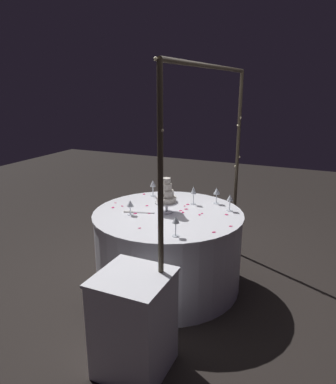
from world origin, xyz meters
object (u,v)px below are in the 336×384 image
at_px(cake_knife, 137,212).
at_px(wine_glass_0, 176,221).
at_px(wine_glass_4, 130,204).
at_px(main_table, 168,249).
at_px(wine_glass_5, 194,191).
at_px(decorative_arch, 210,153).
at_px(wine_glass_1, 217,192).
at_px(tiered_cake, 167,196).
at_px(wine_glass_3, 230,198).
at_px(wine_glass_2, 153,184).
at_px(side_table, 134,323).

bearing_deg(cake_knife, wine_glass_0, 56.94).
bearing_deg(wine_glass_4, cake_knife, 160.72).
height_order(wine_glass_4, cake_knife, wine_glass_4).
bearing_deg(main_table, cake_knife, -64.96).
bearing_deg(main_table, wine_glass_5, 158.83).
relative_size(decorative_arch, wine_glass_1, 12.46).
bearing_deg(tiered_cake, wine_glass_1, 143.36).
bearing_deg(wine_glass_3, main_table, -60.41).
xyz_separation_m(wine_glass_3, wine_glass_5, (-0.04, -0.38, 0.02)).
xyz_separation_m(wine_glass_2, cake_knife, (0.53, 0.10, -0.13)).
relative_size(tiered_cake, wine_glass_0, 2.02).
bearing_deg(wine_glass_0, wine_glass_4, -115.96).
distance_m(side_table, wine_glass_4, 1.17).
xyz_separation_m(tiered_cake, wine_glass_5, (-0.34, 0.14, -0.03)).
bearing_deg(wine_glass_3, wine_glass_0, -16.47).
xyz_separation_m(main_table, side_table, (1.11, 0.25, -0.02)).
bearing_deg(cake_knife, wine_glass_1, 133.86).
xyz_separation_m(tiered_cake, cake_knife, (0.11, -0.25, -0.16)).
bearing_deg(wine_glass_0, wine_glass_3, 163.53).
xyz_separation_m(wine_glass_2, wine_glass_5, (0.08, 0.49, 0.00)).
distance_m(wine_glass_4, wine_glass_5, 0.68).
relative_size(wine_glass_3, wine_glass_4, 1.14).
bearing_deg(wine_glass_2, wine_glass_4, 6.95).
bearing_deg(cake_knife, wine_glass_2, -169.25).
distance_m(decorative_arch, wine_glass_3, 0.57).
relative_size(main_table, wine_glass_1, 8.55).
relative_size(decorative_arch, wine_glass_0, 12.42).
distance_m(wine_glass_1, wine_glass_2, 0.70).
distance_m(decorative_arch, wine_glass_5, 0.63).
height_order(tiered_cake, wine_glass_4, tiered_cake).
xyz_separation_m(wine_glass_2, wine_glass_3, (0.12, 0.88, -0.01)).
height_order(wine_glass_2, wine_glass_3, wine_glass_2).
bearing_deg(wine_glass_3, side_table, -10.53).
xyz_separation_m(side_table, wine_glass_2, (-1.52, -0.62, 0.53)).
height_order(side_table, wine_glass_5, wine_glass_5).
bearing_deg(tiered_cake, side_table, 13.37).
relative_size(wine_glass_1, cake_knife, 0.58).
xyz_separation_m(main_table, tiered_cake, (0.01, -0.01, 0.55)).
bearing_deg(main_table, wine_glass_2, -138.38).
relative_size(decorative_arch, wine_glass_3, 12.80).
bearing_deg(wine_glass_0, wine_glass_2, -143.90).
bearing_deg(tiered_cake, wine_glass_5, 157.99).
bearing_deg(wine_glass_3, wine_glass_1, -131.53).
distance_m(wine_glass_2, wine_glass_4, 0.62).
height_order(tiered_cake, wine_glass_1, tiered_cake).
bearing_deg(wine_glass_4, wine_glass_0, 64.04).
xyz_separation_m(wine_glass_4, cake_knife, (-0.08, 0.03, -0.10)).
relative_size(wine_glass_0, wine_glass_5, 0.90).
bearing_deg(wine_glass_4, tiered_cake, 123.99).
height_order(main_table, wine_glass_1, wine_glass_1).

